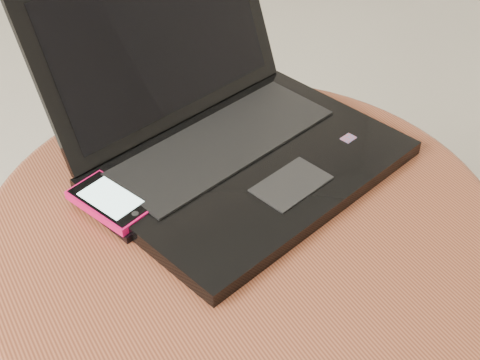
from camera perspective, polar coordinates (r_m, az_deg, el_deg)
table at (r=0.88m, az=0.21°, el=-8.33°), size 0.65×0.65×0.52m
laptop at (r=0.87m, az=-1.38°, el=4.52°), size 0.45×0.44×0.24m
phone_black at (r=0.82m, az=-10.70°, el=-2.17°), size 0.09×0.13×0.01m
phone_pink at (r=0.81m, az=-11.21°, el=-1.86°), size 0.09×0.12×0.01m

